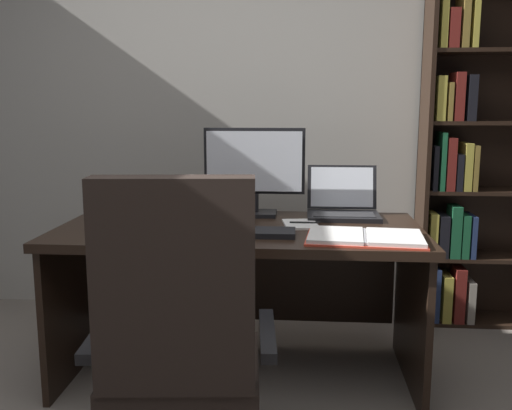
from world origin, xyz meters
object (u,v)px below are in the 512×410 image
office_chair (181,363)px  reading_stand_with_book (175,200)px  monitor (254,171)px  laptop (343,206)px  desk (241,263)px  bookshelf (473,166)px  notepad (301,224)px  pen (305,222)px  open_binder (365,237)px  keyboard (246,232)px  computer_mouse (176,229)px

office_chair → reading_stand_with_book: 1.25m
office_chair → monitor: size_ratio=2.13×
monitor → reading_stand_with_book: 0.45m
monitor → laptop: monitor is taller
desk → bookshelf: bearing=29.7°
notepad → pen: (0.02, 0.00, 0.01)m
bookshelf → reading_stand_with_book: 1.70m
open_binder → notepad: size_ratio=2.39×
open_binder → reading_stand_with_book: bearing=153.9°
reading_stand_with_book → open_binder: bearing=-31.0°
desk → office_chair: (-0.10, -0.92, -0.08)m
notepad → pen: 0.02m
keyboard → office_chair: bearing=-102.2°
notepad → desk: bearing=174.1°
office_chair → computer_mouse: bearing=98.0°
office_chair → monitor: (0.14, 1.11, 0.49)m
desk → monitor: bearing=76.9°
reading_stand_with_book → open_binder: reading_stand_with_book is taller
monitor → notepad: 0.39m
monitor → keyboard: 0.49m
computer_mouse → open_binder: 0.80m
computer_mouse → pen: computer_mouse is taller
bookshelf → monitor: bearing=-156.7°
open_binder → keyboard: bearing=179.2°
office_chair → reading_stand_with_book: office_chair is taller
notepad → monitor: bearing=136.0°
desk → laptop: (0.49, 0.20, 0.24)m
desk → open_binder: bearing=-28.7°
monitor → notepad: bearing=-44.0°
laptop → notepad: bearing=-132.0°
open_binder → pen: size_ratio=3.59×
office_chair → pen: size_ratio=7.62×
desk → notepad: size_ratio=7.85×
monitor → open_binder: 0.73m
monitor → pen: size_ratio=3.57×
open_binder → notepad: bearing=139.5°
desk → keyboard: bearing=-79.6°
open_binder → notepad: (-0.26, 0.27, -0.01)m
keyboard → notepad: bearing=43.3°
office_chair → open_binder: 0.94m
monitor → notepad: monitor is taller
laptop → pen: laptop is taller
keyboard → reading_stand_with_book: reading_stand_with_book is taller
office_chair → open_binder: (0.64, 0.62, 0.28)m
bookshelf → office_chair: (-1.35, -1.63, -0.47)m
computer_mouse → bookshelf: bearing=32.5°
computer_mouse → open_binder: computer_mouse is taller
office_chair → open_binder: size_ratio=2.12×
bookshelf → office_chair: size_ratio=1.83×
laptop → open_binder: bearing=-83.5°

